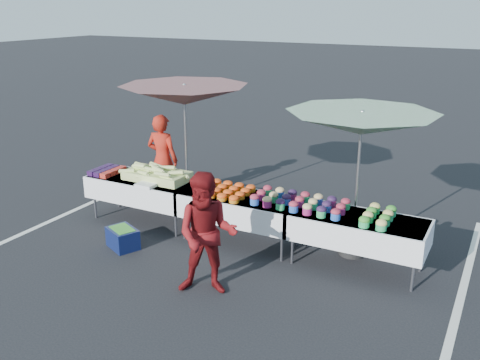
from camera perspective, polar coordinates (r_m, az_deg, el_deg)
The scene contains 17 objects.
ground at distance 8.26m, azimuth 0.00°, elevation -6.59°, with size 80.00×80.00×0.00m, color black.
stripe_left at distance 10.04m, azimuth -16.40°, elevation -2.71°, with size 0.10×5.00×0.00m, color silver.
stripe_right at distance 7.49m, azimuth 22.63°, elevation -10.91°, with size 0.10×5.00×0.00m, color silver.
table_left at distance 8.96m, azimuth -10.24°, elevation -0.83°, with size 1.86×0.81×0.75m.
table_center at distance 8.03m, azimuth 0.00°, elevation -2.82°, with size 1.86×0.81×0.75m.
table_right at distance 7.43m, azimuth 12.43°, elevation -5.10°, with size 1.86×0.81×0.75m.
berry_punnets at distance 9.29m, azimuth -14.00°, elevation 0.95°, with size 0.40×0.54×0.08m.
corn_pile at distance 8.77m, azimuth -8.85°, elevation 0.59°, with size 1.16×0.57×0.26m.
plastic_bags at distance 8.50m, azimuth -9.94°, elevation -0.51°, with size 0.30×0.25×0.05m, color white.
carrot_bowls at distance 8.06m, azimuth -1.61°, elevation -1.11°, with size 0.75×0.69×0.11m.
potato_cups at distance 7.58m, azimuth 6.37°, elevation -2.27°, with size 1.34×0.58×0.16m.
bean_baskets at distance 7.27m, azimuth 14.50°, elevation -3.75°, with size 0.36×0.68×0.15m.
vendor at distance 9.68m, azimuth -8.25°, elevation 2.19°, with size 0.60×0.39×1.64m, color #AE2113.
customer at distance 6.60m, azimuth -3.54°, elevation -5.82°, with size 0.77×0.60×1.58m, color maroon.
umbrella_left at distance 9.05m, azimuth -5.96°, elevation 8.91°, with size 2.35×2.35×2.22m.
umbrella_right at distance 7.43m, azimuth 12.84°, elevation 5.80°, with size 2.58×2.58×2.13m.
storage_bin at distance 8.20m, azimuth -12.40°, elevation -6.02°, with size 0.58×0.51×0.31m.
Camera 1 is at (3.49, -6.62, 3.50)m, focal length 40.00 mm.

